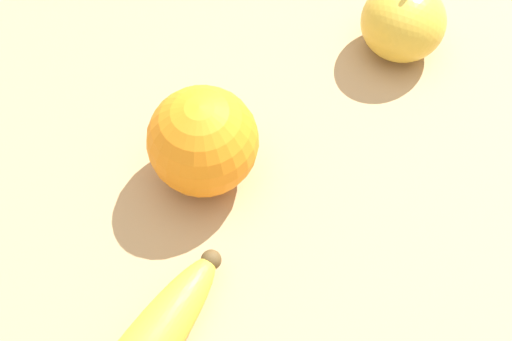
# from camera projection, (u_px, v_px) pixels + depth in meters

# --- Properties ---
(ground_plane) EXTENTS (3.00, 3.00, 0.00)m
(ground_plane) POSITION_uv_depth(u_px,v_px,m) (279.00, 201.00, 0.57)
(ground_plane) COLOR tan
(orange) EXTENTS (0.09, 0.09, 0.09)m
(orange) POSITION_uv_depth(u_px,v_px,m) (203.00, 141.00, 0.55)
(orange) COLOR orange
(orange) RESTS_ON ground_plane
(apple) EXTENTS (0.08, 0.08, 0.08)m
(apple) POSITION_uv_depth(u_px,v_px,m) (403.00, 22.00, 0.63)
(apple) COLOR gold
(apple) RESTS_ON ground_plane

